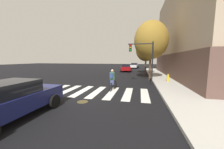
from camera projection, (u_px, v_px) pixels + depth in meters
ground_plane at (86, 91)px, 9.80m from camera, size 120.00×120.00×0.00m
sidewalk at (215, 98)px, 7.92m from camera, size 6.50×50.00×0.15m
crosswalk_stripes at (90, 91)px, 9.74m from camera, size 8.87×3.54×0.01m
manhole_cover at (83, 102)px, 7.36m from camera, size 0.64×0.64×0.01m
sedan_near at (8, 100)px, 5.11m from camera, size 2.18×4.61×1.59m
sedan_mid at (126, 68)px, 25.72m from camera, size 2.38×4.65×1.57m
sedan_far at (134, 66)px, 35.08m from camera, size 2.36×4.44×1.48m
cyclist at (112, 80)px, 10.02m from camera, size 0.39×1.70×1.69m
traffic_light_near at (144, 55)px, 12.35m from camera, size 2.47×0.28×4.20m
fire_hydrant at (168, 78)px, 13.28m from camera, size 0.33×0.22×0.78m
street_tree_near at (151, 40)px, 14.94m from camera, size 3.96×3.96×7.04m
street_tree_mid at (146, 50)px, 21.23m from camera, size 3.44×3.44×6.12m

